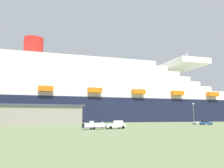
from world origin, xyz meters
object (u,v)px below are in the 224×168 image
at_px(pickup_truck, 116,125).
at_px(parked_car_white_van, 198,122).
at_px(street_lamp, 194,111).
at_px(parked_car_blue_suv, 206,123).
at_px(cruise_ship, 89,96).
at_px(small_boat_on_trailer, 96,125).

height_order(pickup_truck, parked_car_white_van, pickup_truck).
xyz_separation_m(street_lamp, parked_car_blue_suv, (11.72, 9.85, -4.34)).
relative_size(street_lamp, parked_car_blue_suv, 1.62).
distance_m(cruise_ship, small_boat_on_trailer, 91.45).
bearing_deg(parked_car_blue_suv, pickup_truck, -154.69).
bearing_deg(street_lamp, parked_car_blue_suv, 40.06).
bearing_deg(parked_car_blue_suv, cruise_ship, 117.97).
bearing_deg(small_boat_on_trailer, street_lamp, 17.51).
bearing_deg(cruise_ship, pickup_truck, -94.02).
xyz_separation_m(cruise_ship, street_lamp, (24.44, -77.93, -11.10)).
relative_size(small_boat_on_trailer, parked_car_blue_suv, 1.50).
xyz_separation_m(parked_car_white_van, parked_car_blue_suv, (-4.21, -11.63, 0.00)).
bearing_deg(cruise_ship, parked_car_blue_suv, -62.03).
relative_size(parked_car_white_van, parked_car_blue_suv, 1.02).
height_order(street_lamp, parked_car_blue_suv, street_lamp).
distance_m(pickup_truck, parked_car_white_van, 56.29).
bearing_deg(parked_car_blue_suv, street_lamp, -139.94).
bearing_deg(small_boat_on_trailer, parked_car_blue_suv, 23.93).
distance_m(street_lamp, parked_car_blue_suv, 15.91).
height_order(small_boat_on_trailer, parked_car_blue_suv, small_boat_on_trailer).
bearing_deg(parked_car_blue_suv, small_boat_on_trailer, -156.07).
bearing_deg(cruise_ship, small_boat_on_trailer, -97.55).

